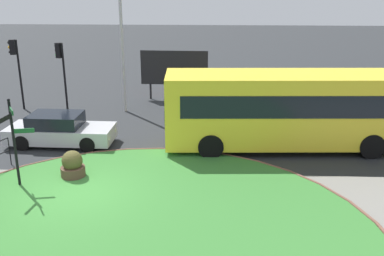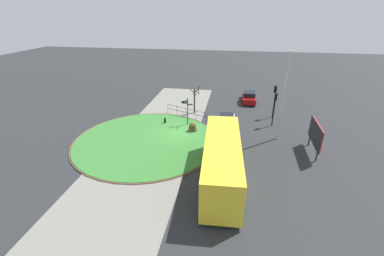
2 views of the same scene
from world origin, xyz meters
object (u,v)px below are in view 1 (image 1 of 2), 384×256
Objects in this scene: bus_yellow at (287,109)px; billboard_left at (174,68)px; car_far_lane at (60,130)px; planter_near_signpost at (73,166)px; traffic_light_near at (15,59)px; lamppost_tall at (121,25)px; signpost_directional at (14,136)px; traffic_light_far at (61,62)px.

bus_yellow is 2.56× the size of billboard_left.
car_far_lane reaches higher than planter_near_signpost.
traffic_light_near reaches higher than car_far_lane.
car_far_lane is at bearing -108.87° from lamppost_tall.
signpost_directional is at bearing -88.24° from car_far_lane.
bus_yellow is 2.74× the size of traffic_light_far.
traffic_light_near reaches higher than billboard_left.
car_far_lane is 6.99m from traffic_light_near.
signpost_directional is at bearing 114.79° from traffic_light_far.
traffic_light_far is 6.38m from billboard_left.
traffic_light_far reaches higher than car_far_lane.
planter_near_signpost is at bearing 20.58° from bus_yellow.
traffic_light_near is at bearing -24.28° from bus_yellow.
billboard_left is at bearing 76.82° from planter_near_signpost.
billboard_left is at bearing -58.75° from bus_yellow.
car_far_lane is at bearing 115.17° from planter_near_signpost.
traffic_light_near is at bearing 128.17° from car_far_lane.
planter_near_signpost is (1.56, 0.83, -1.40)m from signpost_directional.
planter_near_signpost is (1.59, -3.39, -0.16)m from car_far_lane.
bus_yellow is 2.22× the size of car_far_lane.
traffic_light_near reaches higher than bus_yellow.
bus_yellow is 12.09m from traffic_light_far.
traffic_light_far is 3.73m from lamppost_tall.
traffic_light_far reaches higher than bus_yellow.
traffic_light_near is (-13.50, 5.26, 1.07)m from bus_yellow.
signpost_directional is 0.85× the size of traffic_light_far.
lamppost_tall reaches higher than car_far_lane.
signpost_directional is at bearing 101.73° from traffic_light_near.
bus_yellow is 14.53m from traffic_light_near.
traffic_light_near is at bearing 9.60° from traffic_light_far.
signpost_directional is at bearing 21.33° from bus_yellow.
traffic_light_near is (-3.98, 5.33, 2.13)m from car_far_lane.
planter_near_signpost is (-2.63, -11.23, -1.38)m from billboard_left.
bus_yellow is at bearing 1.81° from car_far_lane.
car_far_lane is 0.53× the size of lamppost_tall.
car_far_lane is at bearing 90.38° from signpost_directional.
traffic_light_near reaches higher than traffic_light_far.
signpost_directional is at bearing -107.62° from billboard_left.
bus_yellow is 1.18× the size of lamppost_tall.
signpost_directional is 4.40m from car_far_lane.
bus_yellow reaches higher than planter_near_signpost.
signpost_directional is 9.43m from traffic_light_far.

